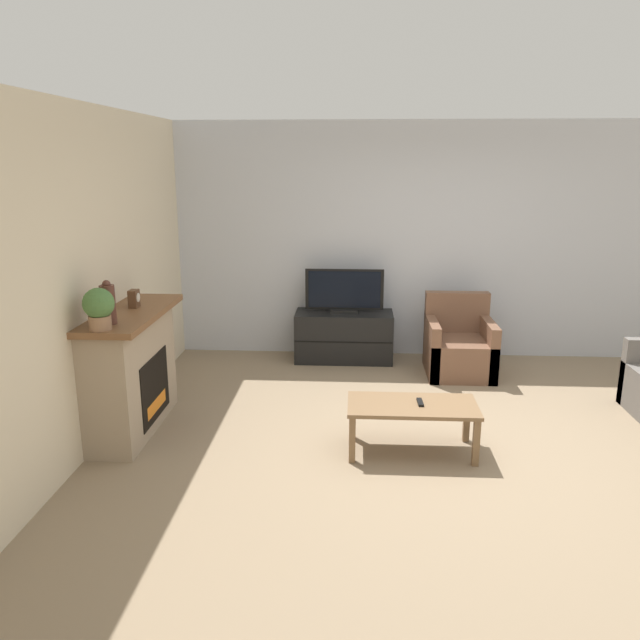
# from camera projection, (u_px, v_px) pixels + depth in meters

# --- Properties ---
(ground_plane) EXTENTS (24.00, 24.00, 0.00)m
(ground_plane) POSITION_uv_depth(u_px,v_px,m) (449.00, 442.00, 5.16)
(ground_plane) COLOR #89755B
(wall_back) EXTENTS (12.00, 0.06, 2.70)m
(wall_back) POSITION_uv_depth(u_px,v_px,m) (425.00, 242.00, 7.20)
(wall_back) COLOR silver
(wall_back) RESTS_ON ground
(wall_left) EXTENTS (0.06, 12.00, 2.70)m
(wall_left) POSITION_uv_depth(u_px,v_px,m) (91.00, 278.00, 4.99)
(wall_left) COLOR beige
(wall_left) RESTS_ON ground
(fireplace) EXTENTS (0.51, 1.37, 1.05)m
(fireplace) POSITION_uv_depth(u_px,v_px,m) (132.00, 370.00, 5.29)
(fireplace) COLOR tan
(fireplace) RESTS_ON ground
(mantel_vase_left) EXTENTS (0.11, 0.11, 0.34)m
(mantel_vase_left) POSITION_uv_depth(u_px,v_px,m) (108.00, 303.00, 4.72)
(mantel_vase_left) COLOR #512D23
(mantel_vase_left) RESTS_ON fireplace
(mantel_clock) EXTENTS (0.08, 0.11, 0.15)m
(mantel_clock) POSITION_uv_depth(u_px,v_px,m) (134.00, 299.00, 5.28)
(mantel_clock) COLOR brown
(mantel_clock) RESTS_ON fireplace
(potted_plant) EXTENTS (0.23, 0.23, 0.31)m
(potted_plant) POSITION_uv_depth(u_px,v_px,m) (99.00, 307.00, 4.55)
(potted_plant) COLOR #936B4C
(potted_plant) RESTS_ON fireplace
(tv_stand) EXTENTS (1.12, 0.49, 0.57)m
(tv_stand) POSITION_uv_depth(u_px,v_px,m) (344.00, 336.00, 7.22)
(tv_stand) COLOR black
(tv_stand) RESTS_ON ground
(tv) EXTENTS (0.89, 0.18, 0.50)m
(tv) POSITION_uv_depth(u_px,v_px,m) (344.00, 293.00, 7.09)
(tv) COLOR black
(tv) RESTS_ON tv_stand
(armchair) EXTENTS (0.70, 0.76, 0.85)m
(armchair) POSITION_uv_depth(u_px,v_px,m) (459.00, 348.00, 6.78)
(armchair) COLOR brown
(armchair) RESTS_ON ground
(coffee_table) EXTENTS (1.02, 0.51, 0.40)m
(coffee_table) POSITION_uv_depth(u_px,v_px,m) (412.00, 410.00, 4.92)
(coffee_table) COLOR brown
(coffee_table) RESTS_ON ground
(remote) EXTENTS (0.05, 0.15, 0.02)m
(remote) POSITION_uv_depth(u_px,v_px,m) (420.00, 402.00, 4.91)
(remote) COLOR black
(remote) RESTS_ON coffee_table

